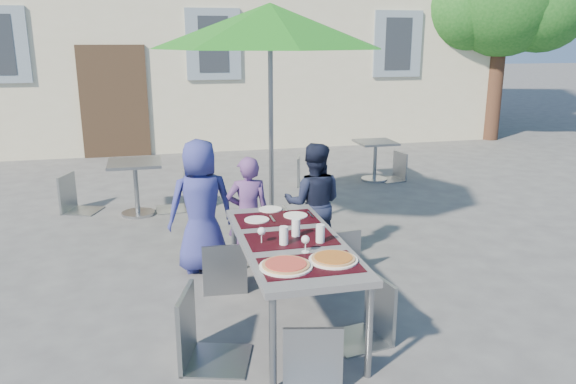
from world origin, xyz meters
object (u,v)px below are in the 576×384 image
object	(u,v)px
child_2	(314,204)
chair_0	(223,236)
patio_umbrella	(270,28)
pizza_near_right	(333,259)
child_1	(248,214)
dining_table	(291,246)
chair_2	(339,224)
cafe_table_1	(375,156)
chair_1	(288,228)
bg_chair_l_0	(72,170)
bg_chair_l_1	(305,154)
chair_5	(314,328)
chair_4	(371,273)
bg_chair_r_1	(396,150)
child_0	(201,206)
bg_chair_r_0	(178,169)
pizza_near_left	(286,265)
cafe_table_0	(136,179)
chair_3	(199,284)

from	to	relation	value
child_2	chair_0	xyz separation A→B (m)	(-1.01, -0.50, -0.10)
chair_0	patio_umbrella	world-z (taller)	patio_umbrella
pizza_near_right	patio_umbrella	xyz separation A→B (m)	(0.12, 2.73, 1.65)
child_1	child_2	xyz separation A→B (m)	(0.70, 0.05, 0.05)
dining_table	child_1	distance (m)	1.25
chair_2	cafe_table_1	world-z (taller)	chair_2
chair_1	bg_chair_l_0	size ratio (longest dim) A/B	0.95
chair_1	bg_chair_l_1	xyz separation A→B (m)	(1.15, 3.58, -0.03)
chair_5	bg_chair_l_0	distance (m)	5.24
chair_4	bg_chair_r_1	size ratio (longest dim) A/B	1.07
patio_umbrella	dining_table	bearing A→B (deg)	-97.92
child_0	child_1	xyz separation A→B (m)	(0.46, -0.11, -0.09)
chair_2	patio_umbrella	world-z (taller)	patio_umbrella
dining_table	bg_chair_r_0	bearing A→B (deg)	101.51
dining_table	child_2	world-z (taller)	child_2
cafe_table_1	bg_chair_r_1	bearing A→B (deg)	-10.37
pizza_near_left	child_1	world-z (taller)	child_1
chair_4	patio_umbrella	bearing A→B (deg)	95.18
cafe_table_0	bg_chair_r_1	distance (m)	4.31
patio_umbrella	bg_chair_r_1	bearing A→B (deg)	40.34
chair_3	patio_umbrella	size ratio (longest dim) A/B	0.39
chair_3	bg_chair_l_0	xyz separation A→B (m)	(-1.35, 4.19, -0.04)
patio_umbrella	bg_chair_r_1	world-z (taller)	patio_umbrella
chair_0	chair_2	size ratio (longest dim) A/B	1.05
chair_1	chair_3	bearing A→B (deg)	-127.46
pizza_near_left	cafe_table_1	world-z (taller)	pizza_near_left
child_1	chair_4	distance (m)	1.75
bg_chair_l_1	chair_3	bearing A→B (deg)	-113.51
chair_4	bg_chair_l_0	bearing A→B (deg)	122.62
patio_umbrella	chair_4	bearing A→B (deg)	-84.82
pizza_near_right	child_0	distance (m)	2.03
chair_2	chair_3	bearing A→B (deg)	-138.27
child_0	bg_chair_l_0	xyz separation A→B (m)	(-1.52, 2.45, -0.10)
pizza_near_left	child_1	size ratio (longest dim) A/B	0.32
chair_4	bg_chair_l_1	distance (m)	4.86
chair_0	bg_chair_l_0	world-z (taller)	bg_chair_l_0
pizza_near_right	chair_0	size ratio (longest dim) A/B	0.39
pizza_near_right	cafe_table_0	bearing A→B (deg)	110.48
child_1	bg_chair_r_0	size ratio (longest dim) A/B	1.22
patio_umbrella	pizza_near_left	bearing A→B (deg)	-99.93
chair_4	cafe_table_0	size ratio (longest dim) A/B	1.29
pizza_near_right	chair_0	xyz separation A→B (m)	(-0.64, 1.30, -0.23)
chair_0	bg_chair_l_0	xyz separation A→B (m)	(-1.67, 3.01, 0.04)
chair_0	bg_chair_r_1	bearing A→B (deg)	47.25
bg_chair_l_1	chair_1	bearing A→B (deg)	-107.78
chair_3	bg_chair_r_1	distance (m)	6.05
chair_4	cafe_table_1	xyz separation A→B (m)	(2.02, 4.85, -0.13)
chair_1	chair_2	bearing A→B (deg)	10.82
bg_chair_l_1	bg_chair_r_1	world-z (taller)	bg_chair_l_1
patio_umbrella	child_2	bearing A→B (deg)	-74.59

